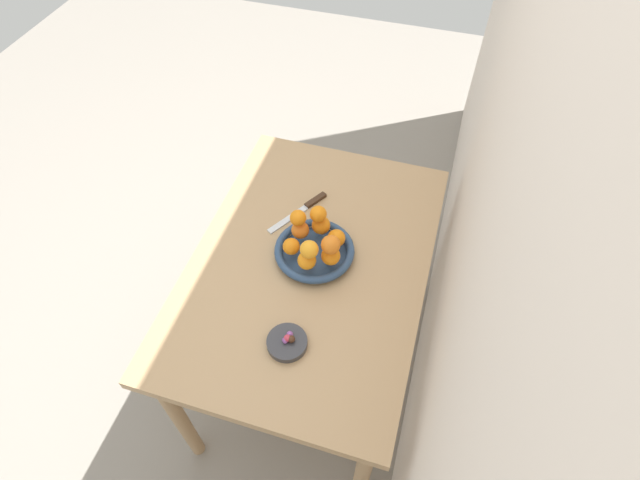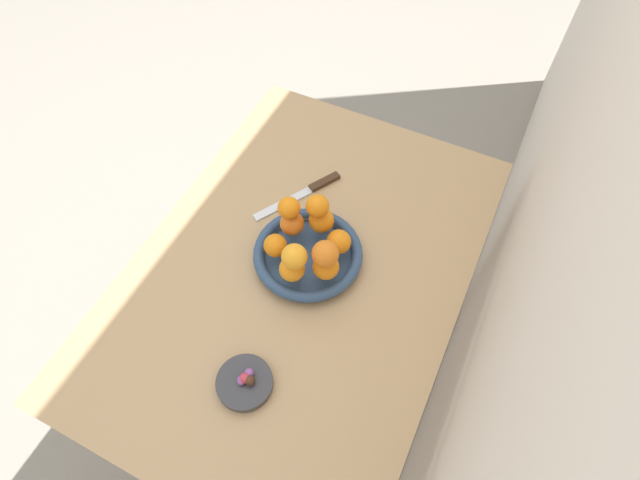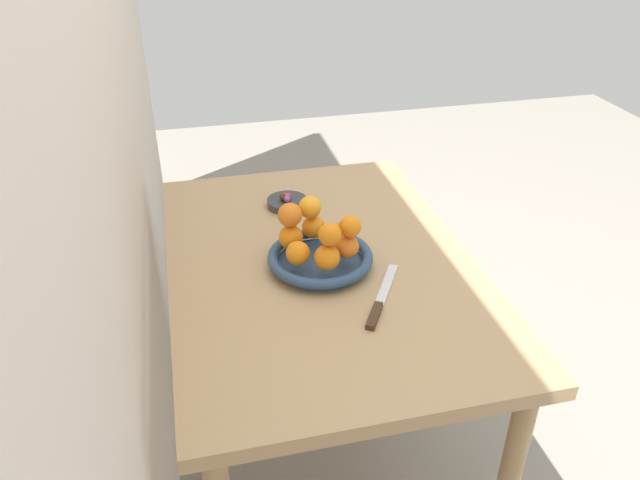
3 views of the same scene
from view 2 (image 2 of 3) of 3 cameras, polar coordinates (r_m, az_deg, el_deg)
name	(u,v)px [view 2 (image 2 of 3)]	position (r m, az deg, el deg)	size (l,w,h in m)	color
ground_plane	(307,369)	(1.88, -1.46, -14.57)	(6.00, 6.00, 0.00)	gray
wall_back	(595,201)	(0.76, 28.89, 3.94)	(4.00, 0.05, 2.50)	beige
dining_table	(302,284)	(1.28, -2.08, -5.01)	(1.10, 0.76, 0.74)	tan
fruit_bowl	(308,254)	(1.19, -1.38, -1.64)	(0.26, 0.26, 0.04)	navy
candy_dish	(245,383)	(1.08, -8.60, -15.83)	(0.12, 0.12, 0.02)	#333338
orange_0	(292,269)	(1.12, -3.22, -3.31)	(0.06, 0.06, 0.06)	orange
orange_1	(326,267)	(1.12, 0.68, -3.06)	(0.06, 0.06, 0.06)	orange
orange_2	(339,242)	(1.16, 2.16, -0.20)	(0.06, 0.06, 0.06)	orange
orange_3	(321,220)	(1.19, 0.16, 2.27)	(0.06, 0.06, 0.06)	orange
orange_4	(292,224)	(1.19, -3.21, 1.89)	(0.06, 0.06, 0.06)	orange
orange_5	(275,245)	(1.16, -5.13, -0.63)	(0.06, 0.06, 0.06)	orange
orange_6	(325,254)	(1.07, 0.62, -1.59)	(0.06, 0.06, 0.06)	orange
orange_7	(318,206)	(1.14, -0.19, 3.87)	(0.05, 0.05, 0.05)	orange
orange_8	(289,208)	(1.15, -3.57, 3.68)	(0.05, 0.05, 0.05)	orange
orange_9	(294,257)	(1.07, -2.95, -1.90)	(0.06, 0.06, 0.06)	orange
candy_ball_0	(245,378)	(1.06, -8.61, -15.35)	(0.02, 0.02, 0.02)	#C6384C
candy_ball_1	(241,380)	(1.07, -9.04, -15.51)	(0.02, 0.02, 0.02)	#8C4C99
candy_ball_2	(241,382)	(1.07, -9.02, -15.73)	(0.01, 0.01, 0.01)	#8C4C99
candy_ball_3	(250,380)	(1.06, -8.03, -15.61)	(0.02, 0.02, 0.02)	#472819
candy_ball_4	(249,373)	(1.07, -8.10, -14.80)	(0.02, 0.02, 0.02)	#8C4C99
knife	(305,192)	(1.33, -1.70, 5.49)	(0.23, 0.15, 0.01)	#3F2819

